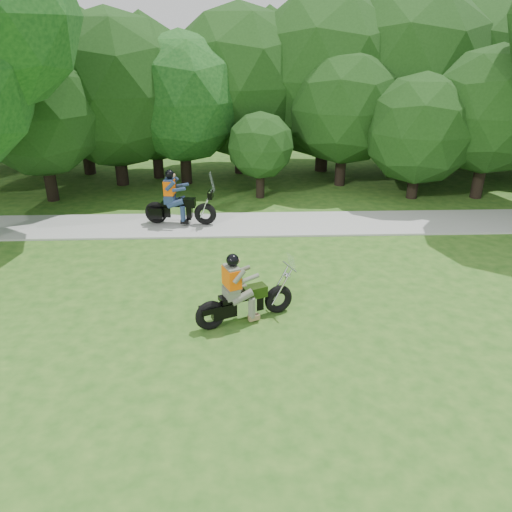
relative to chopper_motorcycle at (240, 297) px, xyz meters
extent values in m
plane|color=#255618|center=(2.09, -2.02, -0.61)|extent=(100.00, 100.00, 0.00)
cube|color=#A8A8A2|center=(2.09, 5.98, -0.58)|extent=(60.00, 2.20, 0.06)
cylinder|color=black|center=(-9.33, 14.19, 0.29)|extent=(0.56, 0.56, 1.80)
sphere|color=#173811|center=(-9.33, 14.19, 3.55)|extent=(7.26, 7.26, 7.26)
cylinder|color=black|center=(0.84, 9.02, -0.02)|extent=(0.32, 0.32, 1.17)
sphere|color=#173811|center=(0.84, 9.02, 1.38)|extent=(2.50, 2.50, 2.50)
cylinder|color=black|center=(0.12, 12.74, 0.29)|extent=(0.52, 0.52, 1.80)
sphere|color=#173811|center=(0.12, 12.74, 3.24)|extent=(6.31, 6.31, 6.31)
cylinder|color=black|center=(-3.46, 12.07, 0.19)|extent=(0.44, 0.44, 1.60)
sphere|color=#173811|center=(-3.46, 12.07, 2.57)|extent=(4.87, 4.87, 4.87)
cylinder|color=black|center=(4.21, 10.59, 0.22)|extent=(0.43, 0.43, 1.66)
sphere|color=#173811|center=(4.21, 10.59, 2.52)|extent=(4.51, 4.51, 4.51)
cylinder|color=black|center=(-7.00, 8.94, 0.27)|extent=(0.43, 0.43, 1.75)
sphere|color=#173811|center=(-7.00, 8.94, 2.67)|extent=(4.68, 4.68, 4.68)
cylinder|color=black|center=(-4.81, 10.99, 0.29)|extent=(0.50, 0.50, 1.80)
sphere|color=#173811|center=(-4.81, 10.99, 3.14)|extent=(6.00, 6.00, 6.00)
cylinder|color=black|center=(-6.64, 12.85, 0.29)|extent=(0.50, 0.50, 1.80)
sphere|color=#173811|center=(-6.64, 12.85, 3.15)|extent=(6.02, 6.02, 6.02)
cylinder|color=black|center=(10.52, 13.61, 0.29)|extent=(0.55, 0.55, 1.80)
sphere|color=#173811|center=(10.52, 13.61, 3.44)|extent=(6.93, 6.93, 6.93)
cylinder|color=black|center=(9.11, 8.66, 0.26)|extent=(0.43, 0.43, 1.73)
sphere|color=#173811|center=(9.11, 8.66, 2.61)|extent=(4.58, 4.58, 4.58)
cylinder|color=black|center=(7.18, 12.87, 0.29)|extent=(0.57, 0.57, 1.80)
sphere|color=#173811|center=(7.18, 12.87, 3.59)|extent=(7.37, 7.37, 7.37)
cylinder|color=black|center=(3.81, 12.98, 0.29)|extent=(0.55, 0.55, 1.80)
sphere|color=#173811|center=(3.81, 12.98, 3.50)|extent=(7.09, 7.09, 7.09)
cylinder|color=black|center=(-2.16, 11.08, 0.29)|extent=(0.45, 0.45, 1.80)
sphere|color=#124115|center=(-2.16, 11.08, 2.84)|extent=(5.06, 5.06, 5.06)
cylinder|color=black|center=(6.63, 8.72, 0.02)|extent=(0.40, 0.40, 1.26)
sphere|color=#173811|center=(6.63, 8.72, 1.97)|extent=(4.06, 4.06, 4.06)
torus|color=black|center=(-0.64, -0.28, -0.27)|extent=(0.69, 0.44, 0.67)
torus|color=black|center=(0.85, 0.37, -0.27)|extent=(0.69, 0.44, 0.67)
cube|color=black|center=(-0.08, -0.03, -0.22)|extent=(1.17, 0.68, 0.31)
cube|color=silver|center=(0.07, 0.03, -0.22)|extent=(0.55, 0.48, 0.38)
cube|color=black|center=(0.31, 0.14, 0.06)|extent=(0.57, 0.46, 0.25)
cube|color=black|center=(-0.20, -0.08, 0.02)|extent=(0.58, 0.48, 0.10)
cylinder|color=silver|center=(0.89, 0.38, 0.06)|extent=(0.49, 0.25, 0.79)
cylinder|color=silver|center=(1.10, 0.48, 0.48)|extent=(0.28, 0.58, 0.03)
cube|color=#4D5343|center=(-0.20, -0.08, 0.16)|extent=(0.41, 0.45, 0.23)
cube|color=#4D5343|center=(-0.18, -0.08, 0.50)|extent=(0.39, 0.47, 0.54)
cube|color=#FF5905|center=(-0.18, -0.08, 0.52)|extent=(0.43, 0.52, 0.42)
sphere|color=black|center=(-0.15, -0.07, 0.91)|extent=(0.27, 0.27, 0.27)
torus|color=black|center=(-2.70, 6.13, -0.18)|extent=(0.75, 0.29, 0.73)
torus|color=black|center=(-1.09, 5.95, -0.18)|extent=(0.75, 0.29, 0.73)
cube|color=black|center=(-2.09, 6.06, -0.13)|extent=(1.19, 0.38, 0.34)
cube|color=silver|center=(-1.93, 6.04, -0.13)|extent=(0.54, 0.41, 0.42)
cube|color=black|center=(-1.67, 6.01, 0.19)|extent=(0.58, 0.37, 0.27)
cube|color=black|center=(-2.22, 6.08, 0.14)|extent=(0.58, 0.40, 0.10)
cylinder|color=silver|center=(-1.05, 5.94, 0.19)|extent=(0.42, 0.09, 0.94)
cylinder|color=silver|center=(-0.87, 5.92, 0.64)|extent=(0.11, 0.67, 0.04)
cube|color=black|center=(-2.68, 5.90, -0.13)|extent=(0.45, 0.18, 0.36)
cube|color=black|center=(-2.62, 6.35, -0.13)|extent=(0.45, 0.18, 0.36)
cube|color=#1C344B|center=(-2.22, 6.08, 0.29)|extent=(0.36, 0.43, 0.25)
cube|color=#1C344B|center=(-2.20, 6.07, 0.67)|extent=(0.32, 0.47, 0.59)
cube|color=#FF5905|center=(-2.20, 6.07, 0.69)|extent=(0.36, 0.51, 0.46)
sphere|color=black|center=(-2.17, 6.07, 1.11)|extent=(0.29, 0.29, 0.29)
camera|label=1|loc=(-0.02, -9.41, 5.19)|focal=35.00mm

